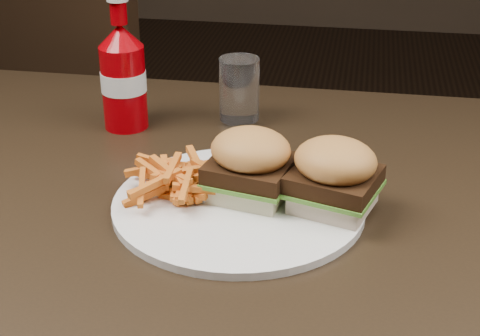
% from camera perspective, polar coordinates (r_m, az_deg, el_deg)
% --- Properties ---
extents(dining_table, '(1.20, 0.80, 0.04)m').
position_cam_1_polar(dining_table, '(0.95, -2.52, -2.92)').
color(dining_table, black).
rests_on(dining_table, ground).
extents(chair_far, '(0.60, 0.60, 0.04)m').
position_cam_1_polar(chair_far, '(1.81, -8.68, 1.16)').
color(chair_far, black).
rests_on(chair_far, ground).
extents(plate, '(0.31, 0.31, 0.01)m').
position_cam_1_polar(plate, '(0.90, -0.11, -2.85)').
color(plate, white).
rests_on(plate, dining_table).
extents(sandwich_half_a, '(0.10, 0.10, 0.02)m').
position_cam_1_polar(sandwich_half_a, '(0.90, 0.81, -1.53)').
color(sandwich_half_a, beige).
rests_on(sandwich_half_a, plate).
extents(sandwich_half_b, '(0.11, 0.10, 0.02)m').
position_cam_1_polar(sandwich_half_b, '(0.88, 7.22, -2.41)').
color(sandwich_half_b, beige).
rests_on(sandwich_half_b, plate).
extents(fries_pile, '(0.14, 0.14, 0.04)m').
position_cam_1_polar(fries_pile, '(0.90, -4.83, -0.84)').
color(fries_pile, '#CB6021').
rests_on(fries_pile, plate).
extents(ketchup_bottle, '(0.09, 0.09, 0.13)m').
position_cam_1_polar(ketchup_bottle, '(1.12, -8.97, 6.05)').
color(ketchup_bottle, '#960006').
rests_on(ketchup_bottle, dining_table).
extents(tumbler, '(0.07, 0.07, 0.10)m').
position_cam_1_polar(tumbler, '(1.12, -0.05, 6.15)').
color(tumbler, white).
rests_on(tumbler, dining_table).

